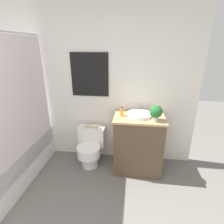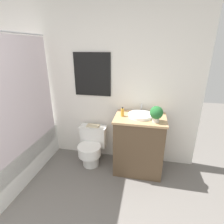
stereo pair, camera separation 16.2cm
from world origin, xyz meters
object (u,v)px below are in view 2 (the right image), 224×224
at_px(sink, 141,115).
at_px(book_on_tank, 93,126).
at_px(potted_plant, 156,113).
at_px(soap_bottle, 122,112).
at_px(toilet, 92,146).

xyz_separation_m(sink, book_on_tank, (-0.75, 0.12, -0.29)).
relative_size(sink, book_on_tank, 1.96).
height_order(potted_plant, book_on_tank, potted_plant).
height_order(sink, potted_plant, potted_plant).
relative_size(soap_bottle, book_on_tank, 0.69).
distance_m(toilet, soap_bottle, 0.80).
distance_m(potted_plant, book_on_tank, 1.06).
height_order(toilet, sink, sink).
height_order(soap_bottle, potted_plant, potted_plant).
height_order(toilet, potted_plant, potted_plant).
relative_size(potted_plant, book_on_tank, 1.09).
relative_size(sink, soap_bottle, 2.85).
bearing_deg(toilet, sink, 0.44).
distance_m(toilet, book_on_tank, 0.33).
relative_size(toilet, book_on_tank, 3.03).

